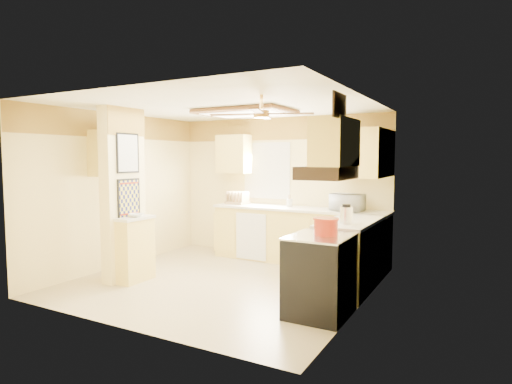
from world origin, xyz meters
The scene contains 34 objects.
floor centered at (0.00, 0.00, 0.00)m, with size 4.00×4.00×0.00m, color tan.
ceiling centered at (0.00, 0.00, 2.50)m, with size 4.00×4.00×0.00m, color white.
wall_back centered at (0.00, 1.90, 1.25)m, with size 4.00×4.00×0.00m, color #FFE99B.
wall_front centered at (0.00, -1.90, 1.25)m, with size 4.00×4.00×0.00m, color #FFE99B.
wall_left centered at (-2.00, 0.00, 1.25)m, with size 3.80×3.80×0.00m, color #FFE99B.
wall_right centered at (2.00, 0.00, 1.25)m, with size 3.80×3.80×0.00m, color #FFE99B.
wallpaper_border centered at (0.00, 1.88, 2.30)m, with size 4.00×0.02×0.40m, color gold.
partition_column centered at (-1.35, -0.55, 1.25)m, with size 0.20×0.70×2.50m, color #FFE99B.
partition_ledge centered at (-1.13, -0.55, 0.45)m, with size 0.25×0.55×0.90m, color #FFE37A.
ledge_top centered at (-1.13, -0.55, 0.92)m, with size 0.28×0.58×0.04m, color white.
lower_cabinets_back centered at (0.50, 1.60, 0.45)m, with size 3.00×0.60×0.90m, color #FFE37A.
lower_cabinets_right centered at (1.70, 0.60, 0.45)m, with size 0.60×1.40×0.90m, color #FFE37A.
countertop_back centered at (0.50, 1.59, 0.92)m, with size 3.04×0.64×0.04m, color white.
countertop_right centered at (1.69, 0.60, 0.92)m, with size 0.64×1.44×0.04m, color white.
dishwasher_panel centered at (-0.25, 1.29, 0.43)m, with size 0.58×0.02×0.80m, color white.
window centered at (-0.25, 1.89, 1.55)m, with size 0.92×0.02×1.02m.
upper_cab_back_left centered at (-0.85, 1.72, 1.85)m, with size 0.60×0.35×0.70m, color #FFE37A.
upper_cab_back_right centered at (1.55, 1.72, 1.85)m, with size 0.90×0.35×0.70m, color #FFE37A.
upper_cab_right centered at (1.82, 1.25, 1.85)m, with size 0.35×1.00×0.70m, color #FFE37A.
upper_cab_left_wall centered at (-1.82, -0.25, 1.85)m, with size 0.35×0.75×0.70m, color #FFE37A.
upper_cab_over_stove centered at (1.82, -0.55, 1.95)m, with size 0.35×0.76×0.52m, color #FFE37A.
stove centered at (1.67, -0.55, 0.46)m, with size 0.68×0.77×0.92m.
range_hood centered at (1.74, -0.55, 1.62)m, with size 0.50×0.76×0.14m, color black.
poster_menu centered at (-1.24, -0.55, 1.85)m, with size 0.02×0.42×0.57m.
poster_nashville centered at (-1.24, -0.55, 1.20)m, with size 0.02×0.42×0.57m.
ceiling_light_panel centered at (0.10, 0.50, 2.46)m, with size 1.35×0.95×0.06m.
ceiling_fan centered at (1.00, -0.70, 2.29)m, with size 1.15×1.15×0.26m.
vent_grate centered at (1.98, -0.90, 2.30)m, with size 0.02×0.40×0.25m, color black.
microwave centered at (1.35, 1.57, 1.08)m, with size 0.49×0.33×0.27m, color white.
bowl centered at (-1.11, -0.55, 0.96)m, with size 0.20×0.20×0.05m, color white.
dutch_oven centered at (1.71, -0.48, 1.01)m, with size 0.29×0.29×0.19m.
kettle centered at (1.72, 0.27, 1.06)m, with size 0.16×0.16×0.25m.
dish_rack centered at (-0.72, 1.62, 1.02)m, with size 0.42×0.33×0.22m.
utensil_crock centered at (0.30, 1.68, 1.01)m, with size 0.10×0.10×0.21m.
Camera 1 is at (3.30, -5.06, 1.79)m, focal length 30.00 mm.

